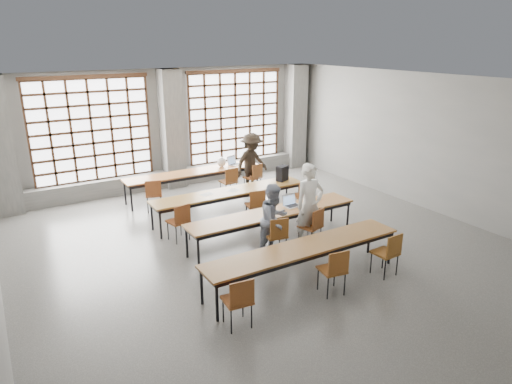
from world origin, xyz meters
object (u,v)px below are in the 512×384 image
Objects in this scene: student_male at (310,205)px; plastic_bag at (222,162)px; student_female at (274,220)px; chair_front_left at (277,233)px; backpack at (282,173)px; desk_row_d at (304,250)px; student_back at (252,163)px; desk_row_c at (273,214)px; chair_front_right at (313,224)px; chair_mid_right at (303,193)px; laptop_back at (233,162)px; phone at (283,211)px; chair_back_mid at (230,179)px; chair_near_mid at (335,267)px; chair_mid_centre at (256,203)px; chair_near_right at (389,250)px; chair_back_right at (254,175)px; red_pouch at (237,297)px; laptop_front at (291,203)px; mouse at (309,203)px; chair_mid_left at (180,219)px; chair_back_left at (153,192)px; green_box at (269,209)px; chair_near_left at (239,298)px; desk_row_b at (230,193)px; desk_row_a at (194,174)px.

plastic_bag is at bearing 92.81° from student_male.
chair_front_left is at bearing -113.26° from student_female.
student_female reaches higher than backpack.
desk_row_d is 5.42m from student_back.
desk_row_c is 2.18× the size of student_male.
chair_mid_right is at bearing 59.43° from chair_front_right.
laptop_back is 4.14m from phone.
chair_near_mid is (-0.90, -5.58, 0.00)m from chair_back_mid.
chair_mid_centre is 1.73m from student_female.
chair_back_right is at bearing 85.86° from chair_near_right.
chair_near_mid is at bearing -118.56° from student_back.
chair_mid_centre is 4.20m from red_pouch.
laptop_front is 3.75× the size of mouse.
chair_mid_left is 4.46m from chair_near_right.
chair_front_right is 4.04m from student_back.
backpack is (3.07, -1.39, 0.39)m from chair_back_left.
red_pouch is (-2.17, -2.31, -0.16)m from desk_row_c.
student_female is (1.42, -1.62, 0.23)m from chair_mid_left.
chair_mid_centre is (0.24, 1.12, -0.13)m from desk_row_c.
student_male reaches higher than green_box.
student_female is at bearing -70.47° from chair_back_left.
student_female is 4.19m from student_back.
chair_near_right is 1.96× the size of laptop_back.
backpack is at bearing 48.69° from green_box.
chair_near_right is 0.57× the size of student_female.
chair_back_left reaches higher than mouse.
desk_row_d is at bearing 20.21° from chair_near_left.
chair_near_left is 1.96× the size of laptop_back.
student_male reaches higher than plastic_bag.
plastic_bag reaches higher than red_pouch.
chair_near_left reaches higher than desk_row_b.
chair_back_mid is 0.50× the size of student_back.
chair_near_mid is (0.19, -0.63, -0.13)m from desk_row_d.
chair_back_left is 2.86m from laptop_back.
desk_row_d is 4.55× the size of chair_mid_right.
chair_front_left is at bearing -133.12° from phone.
chair_mid_centre is at bearing 0.01° from chair_mid_left.
student_male reaches higher than chair_back_mid.
student_female is 6.17× the size of green_box.
chair_mid_centre and chair_near_mid have the same top height.
chair_near_right is at bearing -72.88° from student_male.
desk_row_b is 13.99× the size of plastic_bag.
chair_mid_left is at bearing -135.65° from laptop_back.
green_box is 0.87× the size of plastic_bag.
desk_row_c is 0.89m from chair_front_right.
desk_row_d is 4.55× the size of chair_near_mid.
desk_row_a is 2.07m from desk_row_b.
desk_row_c is 16.00× the size of green_box.
chair_mid_centre and chair_near_right have the same top height.
student_back reaches higher than desk_row_c.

